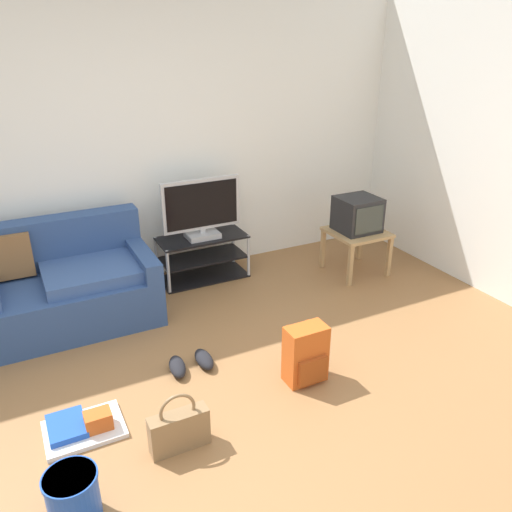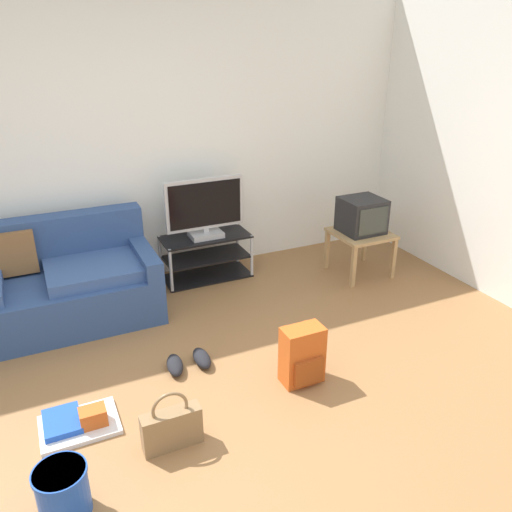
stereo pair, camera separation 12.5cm
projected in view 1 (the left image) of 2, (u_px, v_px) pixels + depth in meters
The scene contains 13 objects.
ground_plane at pixel (215, 442), 3.09m from camera, with size 9.00×9.80×0.02m, color olive.
wall_back at pixel (104, 143), 4.54m from camera, with size 9.00×0.10×2.70m, color white.
wall_right at pixel (496, 144), 4.49m from camera, with size 0.10×3.60×2.70m, color white.
couch at pixel (23, 295), 4.14m from camera, with size 2.07×0.87×0.82m.
tv_stand at pixel (203, 257), 5.04m from camera, with size 0.85×0.40×0.44m.
flat_tv at pixel (201, 209), 4.82m from camera, with size 0.76×0.22×0.58m.
side_table at pixel (357, 237), 5.11m from camera, with size 0.53×0.53×0.44m.
crt_tv at pixel (357, 214), 5.03m from camera, with size 0.39×0.37×0.34m.
backpack at pixel (306, 355), 3.55m from camera, with size 0.29×0.24×0.42m.
handbag at pixel (179, 429), 2.98m from camera, with size 0.35×0.11×0.38m.
cleaning_bucket at pixel (73, 496), 2.54m from camera, with size 0.27×0.27×0.28m.
sneakers_pair at pixel (191, 363), 3.73m from camera, with size 0.34×0.27×0.09m.
floor_tray at pixel (83, 426), 3.14m from camera, with size 0.47×0.35×0.14m.
Camera 1 is at (-0.85, -2.23, 2.26)m, focal length 36.02 mm.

